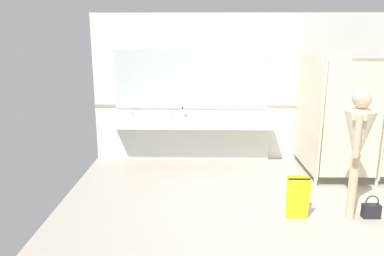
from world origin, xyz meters
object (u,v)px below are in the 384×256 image
object	(u,v)px
handbag	(371,210)
wet_floor_sign	(298,198)
paper_cup	(154,117)
soap_dispenser	(182,113)
person_standing	(358,137)

from	to	relation	value
handbag	wet_floor_sign	world-z (taller)	wet_floor_sign
paper_cup	wet_floor_sign	world-z (taller)	paper_cup
handbag	soap_dispenser	world-z (taller)	soap_dispenser
soap_dispenser	paper_cup	bearing A→B (deg)	-155.99
soap_dispenser	paper_cup	size ratio (longest dim) A/B	1.98
handbag	wet_floor_sign	bearing A→B (deg)	-177.50
person_standing	handbag	world-z (taller)	person_standing
person_standing	soap_dispenser	distance (m)	3.31
soap_dispenser	wet_floor_sign	world-z (taller)	soap_dispenser
person_standing	handbag	size ratio (longest dim) A/B	5.43
person_standing	handbag	bearing A→B (deg)	-12.25
person_standing	wet_floor_sign	size ratio (longest dim) A/B	3.01
person_standing	paper_cup	xyz separation A→B (m)	(-2.87, 2.09, -0.19)
paper_cup	wet_floor_sign	size ratio (longest dim) A/B	0.17
person_standing	paper_cup	size ratio (longest dim) A/B	17.73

